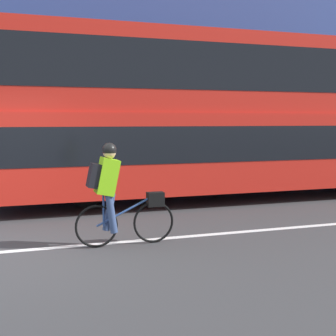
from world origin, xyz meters
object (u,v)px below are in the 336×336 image
(bus, at_px, (231,111))
(cyclist_on_bike, at_px, (114,191))
(trash_bin, at_px, (214,163))
(street_sign_post, at_px, (265,134))

(bus, height_order, cyclist_on_bike, bus)
(bus, relative_size, trash_bin, 11.82)
(cyclist_on_bike, xyz_separation_m, trash_bin, (4.41, 6.12, -0.23))
(bus, xyz_separation_m, street_sign_post, (2.48, 2.59, -0.64))
(bus, distance_m, cyclist_on_bike, 5.23)
(trash_bin, relative_size, street_sign_post, 0.40)
(trash_bin, distance_m, street_sign_post, 1.93)
(trash_bin, bearing_deg, street_sign_post, -0.21)
(street_sign_post, bearing_deg, cyclist_on_bike, -135.07)
(cyclist_on_bike, height_order, street_sign_post, street_sign_post)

